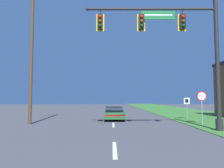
# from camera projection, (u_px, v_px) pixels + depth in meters

# --- Properties ---
(grass_verge_right) EXTENTS (10.00, 110.00, 0.04)m
(grass_verge_right) POSITION_uv_depth(u_px,v_px,m) (183.00, 112.00, 32.39)
(grass_verge_right) COLOR #38752D
(grass_verge_right) RESTS_ON ground
(road_center_line) EXTENTS (0.16, 34.80, 0.01)m
(road_center_line) POSITION_uv_depth(u_px,v_px,m) (112.00, 116.00, 24.37)
(road_center_line) COLOR silver
(road_center_line) RESTS_ON ground
(signal_mast) EXTENTS (8.37, 0.47, 8.42)m
(signal_mast) POSITION_uv_depth(u_px,v_px,m) (182.00, 46.00, 13.53)
(signal_mast) COLOR #232326
(signal_mast) RESTS_ON grass_verge_right
(car_ahead) EXTENTS (1.96, 4.45, 1.19)m
(car_ahead) POSITION_uv_depth(u_px,v_px,m) (113.00, 113.00, 20.50)
(car_ahead) COLOR black
(car_ahead) RESTS_ON ground
(stop_sign) EXTENTS (0.76, 0.07, 2.50)m
(stop_sign) POSITION_uv_depth(u_px,v_px,m) (201.00, 100.00, 16.60)
(stop_sign) COLOR gray
(stop_sign) RESTS_ON grass_verge_right
(route_sign_post) EXTENTS (0.55, 0.06, 2.03)m
(route_sign_post) POSITION_uv_depth(u_px,v_px,m) (186.00, 103.00, 20.81)
(route_sign_post) COLOR gray
(route_sign_post) RESTS_ON grass_verge_right
(utility_pole_near) EXTENTS (1.80, 0.26, 10.98)m
(utility_pole_near) POSITION_uv_depth(u_px,v_px,m) (31.00, 52.00, 17.20)
(utility_pole_near) COLOR #4C3823
(utility_pole_near) RESTS_ON ground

